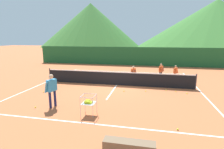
# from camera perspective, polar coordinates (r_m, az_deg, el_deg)

# --- Properties ---
(ground_plane) EXTENTS (120.00, 120.00, 0.00)m
(ground_plane) POSITION_cam_1_polar(r_m,az_deg,el_deg) (12.79, 1.54, -3.43)
(ground_plane) COLOR #BC6038
(line_baseline_near) EXTENTS (10.98, 0.08, 0.01)m
(line_baseline_near) POSITION_cam_1_polar(r_m,az_deg,el_deg) (7.34, -7.24, -15.41)
(line_baseline_near) COLOR white
(line_baseline_near) RESTS_ON ground
(line_baseline_far) EXTENTS (10.98, 0.08, 0.01)m
(line_baseline_far) POSITION_cam_1_polar(r_m,az_deg,el_deg) (17.85, 4.57, 0.90)
(line_baseline_far) COLOR white
(line_baseline_far) RESTS_ON ground
(line_sideline_west) EXTENTS (0.08, 11.24, 0.01)m
(line_sideline_west) POSITION_cam_1_polar(r_m,az_deg,el_deg) (14.76, -19.93, -2.06)
(line_sideline_west) COLOR white
(line_sideline_west) RESTS_ON ground
(line_sideline_east) EXTENTS (0.08, 11.24, 0.01)m
(line_sideline_east) POSITION_cam_1_polar(r_m,az_deg,el_deg) (13.02, 26.12, -4.37)
(line_sideline_east) COLOR white
(line_sideline_east) RESTS_ON ground
(line_service_center) EXTENTS (0.08, 6.37, 0.01)m
(line_service_center) POSITION_cam_1_polar(r_m,az_deg,el_deg) (12.79, 1.54, -3.41)
(line_service_center) COLOR white
(line_service_center) RESTS_ON ground
(tennis_net) EXTENTS (10.64, 0.08, 1.05)m
(tennis_net) POSITION_cam_1_polar(r_m,az_deg,el_deg) (12.67, 1.55, -1.24)
(tennis_net) COLOR #333338
(tennis_net) RESTS_ON ground
(instructor) EXTENTS (0.44, 0.81, 1.64)m
(instructor) POSITION_cam_1_polar(r_m,az_deg,el_deg) (9.06, -18.84, -3.99)
(instructor) COLOR #191E4C
(instructor) RESTS_ON ground
(student_0) EXTENTS (0.44, 0.67, 1.21)m
(student_0) POSITION_cam_1_polar(r_m,az_deg,el_deg) (13.86, 6.89, 0.78)
(student_0) COLOR silver
(student_0) RESTS_ON ground
(student_1) EXTENTS (0.44, 0.71, 1.30)m
(student_1) POSITION_cam_1_polar(r_m,az_deg,el_deg) (15.00, 15.51, 1.47)
(student_1) COLOR black
(student_1) RESTS_ON ground
(student_2) EXTENTS (0.41, 0.47, 1.22)m
(student_2) POSITION_cam_1_polar(r_m,az_deg,el_deg) (14.87, 19.77, 0.92)
(student_2) COLOR silver
(student_2) RESTS_ON ground
(ball_cart) EXTENTS (0.58, 0.58, 0.90)m
(ball_cart) POSITION_cam_1_polar(r_m,az_deg,el_deg) (7.88, -7.64, -8.76)
(ball_cart) COLOR #B7B7BC
(ball_cart) RESTS_ON ground
(tennis_ball_0) EXTENTS (0.07, 0.07, 0.07)m
(tennis_ball_0) POSITION_cam_1_polar(r_m,az_deg,el_deg) (13.07, -17.67, -3.50)
(tennis_ball_0) COLOR yellow
(tennis_ball_0) RESTS_ON ground
(tennis_ball_1) EXTENTS (0.07, 0.07, 0.07)m
(tennis_ball_1) POSITION_cam_1_polar(r_m,az_deg,el_deg) (11.72, 23.00, -5.64)
(tennis_ball_1) COLOR yellow
(tennis_ball_1) RESTS_ON ground
(tennis_ball_2) EXTENTS (0.07, 0.07, 0.07)m
(tennis_ball_2) POSITION_cam_1_polar(r_m,az_deg,el_deg) (13.12, -19.87, -3.60)
(tennis_ball_2) COLOR yellow
(tennis_ball_2) RESTS_ON ground
(tennis_ball_3) EXTENTS (0.07, 0.07, 0.07)m
(tennis_ball_3) POSITION_cam_1_polar(r_m,az_deg,el_deg) (11.91, 19.88, -5.11)
(tennis_ball_3) COLOR yellow
(tennis_ball_3) RESTS_ON ground
(tennis_ball_4) EXTENTS (0.07, 0.07, 0.07)m
(tennis_ball_4) POSITION_cam_1_polar(r_m,az_deg,el_deg) (11.28, 3.88, -5.36)
(tennis_ball_4) COLOR yellow
(tennis_ball_4) RESTS_ON ground
(tennis_ball_5) EXTENTS (0.07, 0.07, 0.07)m
(tennis_ball_5) POSITION_cam_1_polar(r_m,az_deg,el_deg) (10.86, -19.28, -6.70)
(tennis_ball_5) COLOR yellow
(tennis_ball_5) RESTS_ON ground
(tennis_ball_6) EXTENTS (0.07, 0.07, 0.07)m
(tennis_ball_6) POSITION_cam_1_polar(r_m,az_deg,el_deg) (9.05, -6.26, -9.78)
(tennis_ball_6) COLOR yellow
(tennis_ball_6) RESTS_ON ground
(tennis_ball_7) EXTENTS (0.07, 0.07, 0.07)m
(tennis_ball_7) POSITION_cam_1_polar(r_m,az_deg,el_deg) (11.96, 17.02, -4.86)
(tennis_ball_7) COLOR yellow
(tennis_ball_7) RESTS_ON ground
(tennis_ball_8) EXTENTS (0.07, 0.07, 0.07)m
(tennis_ball_8) POSITION_cam_1_polar(r_m,az_deg,el_deg) (9.52, -23.47, -9.62)
(tennis_ball_8) COLOR yellow
(tennis_ball_8) RESTS_ON ground
(tennis_ball_9) EXTENTS (0.07, 0.07, 0.07)m
(tennis_ball_9) POSITION_cam_1_polar(r_m,az_deg,el_deg) (11.90, -21.15, -5.23)
(tennis_ball_9) COLOR yellow
(tennis_ball_9) RESTS_ON ground
(tennis_ball_10) EXTENTS (0.07, 0.07, 0.07)m
(tennis_ball_10) POSITION_cam_1_polar(r_m,az_deg,el_deg) (11.44, 10.79, -5.29)
(tennis_ball_10) COLOR yellow
(tennis_ball_10) RESTS_ON ground
(tennis_ball_11) EXTENTS (0.07, 0.07, 0.07)m
(tennis_ball_11) POSITION_cam_1_polar(r_m,az_deg,el_deg) (7.25, 20.40, -16.20)
(tennis_ball_11) COLOR yellow
(tennis_ball_11) RESTS_ON ground
(windscreen_fence) EXTENTS (24.16, 0.08, 2.25)m
(windscreen_fence) POSITION_cam_1_polar(r_m,az_deg,el_deg) (22.05, 6.12, 5.88)
(windscreen_fence) COLOR #1E5B2D
(windscreen_fence) RESTS_ON ground
(courtside_bench) EXTENTS (1.50, 0.36, 0.46)m
(courtside_bench) POSITION_cam_1_polar(r_m,az_deg,el_deg) (5.52, 5.52, -22.63)
(courtside_bench) COLOR brown
(courtside_bench) RESTS_ON ground
(hill_0) EXTENTS (53.57, 53.57, 16.17)m
(hill_0) POSITION_cam_1_polar(r_m,az_deg,el_deg) (72.80, 30.35, 13.90)
(hill_0) COLOR #38702D
(hill_0) RESTS_ON ground
(hill_1) EXTENTS (38.42, 38.42, 16.43)m
(hill_1) POSITION_cam_1_polar(r_m,az_deg,el_deg) (72.47, -6.77, 15.49)
(hill_1) COLOR #38702D
(hill_1) RESTS_ON ground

